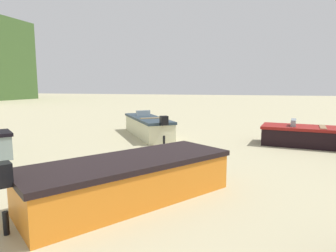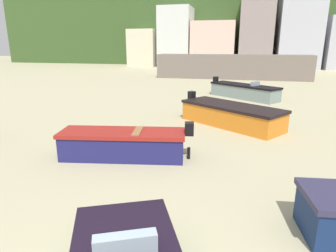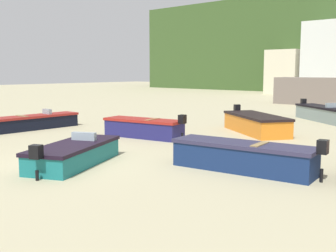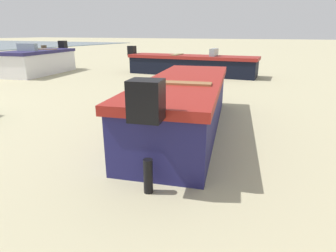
{
  "view_description": "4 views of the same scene",
  "coord_description": "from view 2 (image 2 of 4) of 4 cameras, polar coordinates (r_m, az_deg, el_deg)",
  "views": [
    {
      "loc": [
        -4.65,
        7.99,
        2.54
      ],
      "look_at": [
        5.9,
        11.08,
        1.03
      ],
      "focal_mm": 31.25,
      "sensor_mm": 36.0,
      "label": 1
    },
    {
      "loc": [
        1.4,
        -2.56,
        3.54
      ],
      "look_at": [
        -0.91,
        6.97,
        0.8
      ],
      "focal_mm": 31.12,
      "sensor_mm": 36.0,
      "label": 2
    },
    {
      "loc": [
        11.88,
        -8.14,
        3.16
      ],
      "look_at": [
        -1.77,
        7.09,
        0.44
      ],
      "focal_mm": 44.44,
      "sensor_mm": 36.0,
      "label": 3
    },
    {
      "loc": [
        2.3,
        7.33,
        1.62
      ],
      "look_at": [
        0.69,
        6.63,
        1.04
      ],
      "focal_mm": 29.84,
      "sensor_mm": 36.0,
      "label": 4
    }
  ],
  "objects": [
    {
      "name": "headland_hill",
      "position": [
        68.68,
        13.14,
        18.39
      ],
      "size": [
        90.0,
        32.0,
        14.65
      ],
      "primitive_type": "cube",
      "color": "#375326",
      "rests_on": "ground"
    },
    {
      "name": "boat_orange_1",
      "position": [
        13.49,
        12.22,
        2.14
      ],
      "size": [
        4.85,
        4.1,
        1.27
      ],
      "rotation": [
        0.0,
        0.0,
        4.1
      ],
      "color": "orange",
      "rests_on": "ground"
    },
    {
      "name": "townhouse_left",
      "position": [
        50.66,
        1.58,
        16.97
      ],
      "size": [
        5.13,
        5.89,
        9.48
      ],
      "primitive_type": "cube",
      "color": "silver",
      "rests_on": "ground"
    },
    {
      "name": "townhouse_centre_left",
      "position": [
        49.75,
        8.86,
        15.45
      ],
      "size": [
        6.83,
        5.98,
        7.11
      ],
      "primitive_type": "cube",
      "color": "beige",
      "rests_on": "ground"
    },
    {
      "name": "townhouse_centre_right",
      "position": [
        50.59,
        24.21,
        16.46
      ],
      "size": [
        5.98,
        6.59,
        10.87
      ],
      "primitive_type": "cube",
      "color": "#B4B6C4",
      "rests_on": "ground"
    },
    {
      "name": "townhouse_far_left",
      "position": [
        52.35,
        -4.43,
        15.0
      ],
      "size": [
        4.58,
        6.48,
        6.04
      ],
      "primitive_type": "cube",
      "color": "beige",
      "rests_on": "ground"
    },
    {
      "name": "boat_grey_6",
      "position": [
        20.72,
        14.61,
        6.62
      ],
      "size": [
        4.77,
        4.13,
        1.26
      ],
      "rotation": [
        0.0,
        0.0,
        4.05
      ],
      "color": "gray",
      "rests_on": "ground"
    },
    {
      "name": "townhouse_centre",
      "position": [
        49.71,
        16.83,
        17.18
      ],
      "size": [
        4.96,
        6.13,
        10.89
      ],
      "primitive_type": "cube",
      "color": "gray",
      "rests_on": "ground"
    },
    {
      "name": "harbor_pier",
      "position": [
        32.65,
        12.42,
        11.28
      ],
      "size": [
        16.09,
        2.4,
        2.55
      ],
      "primitive_type": "cube",
      "color": "#73665E",
      "rests_on": "ground"
    },
    {
      "name": "boat_navy_2",
      "position": [
        9.51,
        -8.68,
        -3.52
      ],
      "size": [
        4.33,
        1.91,
        1.21
      ],
      "rotation": [
        0.0,
        0.0,
        1.75
      ],
      "color": "navy",
      "rests_on": "ground"
    }
  ]
}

